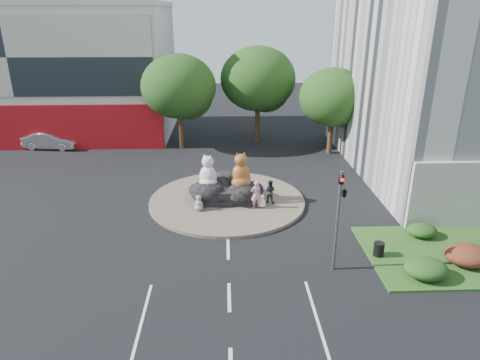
# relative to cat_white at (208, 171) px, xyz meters

# --- Properties ---
(ground) EXTENTS (120.00, 120.00, 0.00)m
(ground) POSITION_rel_cat_white_xyz_m (1.17, -9.86, -2.20)
(ground) COLOR black
(ground) RESTS_ON ground
(roundabout_island) EXTENTS (10.00, 10.00, 0.20)m
(roundabout_island) POSITION_rel_cat_white_xyz_m (1.17, 0.14, -2.10)
(roundabout_island) COLOR brown
(roundabout_island) RESTS_ON ground
(rock_plinth) EXTENTS (3.20, 2.60, 0.90)m
(rock_plinth) POSITION_rel_cat_white_xyz_m (1.17, 0.14, -1.55)
(rock_plinth) COLOR black
(rock_plinth) RESTS_ON roundabout_island
(shophouse_block) EXTENTS (25.20, 12.30, 17.40)m
(shophouse_block) POSITION_rel_cat_white_xyz_m (-16.83, 18.05, 3.99)
(shophouse_block) COLOR beige
(shophouse_block) RESTS_ON ground
(grass_verge) EXTENTS (10.00, 6.00, 0.12)m
(grass_verge) POSITION_rel_cat_white_xyz_m (13.17, -6.86, -2.14)
(grass_verge) COLOR #2E501A
(grass_verge) RESTS_ON ground
(tree_left) EXTENTS (6.46, 6.46, 8.27)m
(tree_left) POSITION_rel_cat_white_xyz_m (-2.76, 12.20, 3.05)
(tree_left) COLOR #382314
(tree_left) RESTS_ON ground
(tree_mid) EXTENTS (6.84, 6.84, 8.76)m
(tree_mid) POSITION_rel_cat_white_xyz_m (4.24, 14.20, 3.36)
(tree_mid) COLOR #382314
(tree_mid) RESTS_ON ground
(tree_right) EXTENTS (5.70, 5.70, 7.30)m
(tree_right) POSITION_rel_cat_white_xyz_m (10.24, 10.20, 2.43)
(tree_right) COLOR #382314
(tree_right) RESTS_ON ground
(hedge_near_green) EXTENTS (2.00, 1.60, 0.90)m
(hedge_near_green) POSITION_rel_cat_white_xyz_m (10.17, -8.86, -1.63)
(hedge_near_green) COLOR #173812
(hedge_near_green) RESTS_ON grass_verge
(hedge_red) EXTENTS (2.20, 1.76, 0.99)m
(hedge_red) POSITION_rel_cat_white_xyz_m (12.67, -7.86, -1.58)
(hedge_red) COLOR #481313
(hedge_red) RESTS_ON grass_verge
(hedge_back_green) EXTENTS (1.60, 1.28, 0.72)m
(hedge_back_green) POSITION_rel_cat_white_xyz_m (11.67, -5.06, -1.72)
(hedge_back_green) COLOR #173812
(hedge_back_green) RESTS_ON grass_verge
(traffic_light) EXTENTS (0.44, 1.24, 5.00)m
(traffic_light) POSITION_rel_cat_white_xyz_m (6.27, -7.86, 1.43)
(traffic_light) COLOR #595B60
(traffic_light) RESTS_ON ground
(street_lamp) EXTENTS (2.34, 0.22, 8.06)m
(street_lamp) POSITION_rel_cat_white_xyz_m (13.99, -1.86, 2.36)
(street_lamp) COLOR #595B60
(street_lamp) RESTS_ON ground
(cat_white) EXTENTS (1.70, 1.63, 2.19)m
(cat_white) POSITION_rel_cat_white_xyz_m (0.00, 0.00, 0.00)
(cat_white) COLOR beige
(cat_white) RESTS_ON rock_plinth
(cat_tabby) EXTENTS (1.60, 1.46, 2.31)m
(cat_tabby) POSITION_rel_cat_white_xyz_m (2.06, -0.02, 0.06)
(cat_tabby) COLOR #B15D24
(cat_tabby) RESTS_ON rock_plinth
(kitten_calico) EXTENTS (0.74, 0.69, 1.01)m
(kitten_calico) POSITION_rel_cat_white_xyz_m (-0.56, -1.44, -1.49)
(kitten_calico) COLOR beige
(kitten_calico) RESTS_ON roundabout_island
(kitten_white) EXTENTS (0.55, 0.49, 0.83)m
(kitten_white) POSITION_rel_cat_white_xyz_m (3.33, -1.12, -1.58)
(kitten_white) COLOR white
(kitten_white) RESTS_ON roundabout_island
(pedestrian_pink) EXTENTS (0.74, 0.58, 1.80)m
(pedestrian_pink) POSITION_rel_cat_white_xyz_m (2.94, -1.31, -1.10)
(pedestrian_pink) COLOR #CA838F
(pedestrian_pink) RESTS_ON roundabout_island
(pedestrian_dark) EXTENTS (0.90, 0.82, 1.51)m
(pedestrian_dark) POSITION_rel_cat_white_xyz_m (3.87, -0.50, -1.24)
(pedestrian_dark) COLOR black
(pedestrian_dark) RESTS_ON roundabout_island
(parked_car) EXTENTS (4.93, 2.18, 1.57)m
(parked_car) POSITION_rel_cat_white_xyz_m (-14.52, 12.39, -1.41)
(parked_car) COLOR #9A9CA1
(parked_car) RESTS_ON ground
(litter_bin) EXTENTS (0.65, 0.65, 0.71)m
(litter_bin) POSITION_rel_cat_white_xyz_m (8.67, -6.91, -1.72)
(litter_bin) COLOR black
(litter_bin) RESTS_ON grass_verge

